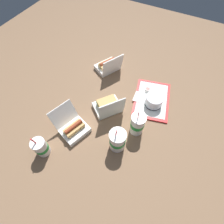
{
  "coord_description": "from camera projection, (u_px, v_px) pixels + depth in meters",
  "views": [
    {
      "loc": [
        0.6,
        0.3,
        1.08
      ],
      "look_at": [
        0.01,
        -0.01,
        0.05
      ],
      "focal_mm": 28.0,
      "sensor_mm": 36.0,
      "label": 1
    }
  ],
  "objects": [
    {
      "name": "ground_plane",
      "position": [
        114.0,
        115.0,
        1.28
      ],
      "size": [
        3.2,
        3.2,
        0.0
      ],
      "primitive_type": "plane",
      "color": "brown"
    },
    {
      "name": "food_tray",
      "position": [
        152.0,
        99.0,
        1.34
      ],
      "size": [
        0.42,
        0.34,
        0.01
      ],
      "color": "red",
      "rests_on": "ground_plane"
    },
    {
      "name": "cake_container",
      "position": [
        154.0,
        101.0,
        1.28
      ],
      "size": [
        0.13,
        0.13,
        0.08
      ],
      "color": "black",
      "rests_on": "food_tray"
    },
    {
      "name": "ketchup_cup",
      "position": [
        148.0,
        90.0,
        1.37
      ],
      "size": [
        0.04,
        0.04,
        0.02
      ],
      "color": "white",
      "rests_on": "food_tray"
    },
    {
      "name": "napkin_stack",
      "position": [
        141.0,
        97.0,
        1.34
      ],
      "size": [
        0.11,
        0.11,
        0.0
      ],
      "primitive_type": "cube",
      "rotation": [
        0.0,
        0.0,
        0.1
      ],
      "color": "white",
      "rests_on": "food_tray"
    },
    {
      "name": "plastic_fork",
      "position": [
        162.0,
        94.0,
        1.36
      ],
      "size": [
        0.11,
        0.04,
        0.0
      ],
      "primitive_type": "cube",
      "rotation": [
        0.0,
        0.0,
        -0.27
      ],
      "color": "white",
      "rests_on": "food_tray"
    },
    {
      "name": "clamshell_hotdog_back",
      "position": [
        108.0,
        66.0,
        1.49
      ],
      "size": [
        0.25,
        0.24,
        0.18
      ],
      "color": "white",
      "rests_on": "ground_plane"
    },
    {
      "name": "clamshell_sandwich_center",
      "position": [
        108.0,
        106.0,
        1.26
      ],
      "size": [
        0.25,
        0.24,
        0.18
      ],
      "color": "white",
      "rests_on": "ground_plane"
    },
    {
      "name": "clamshell_hotdog_corner",
      "position": [
        73.0,
        128.0,
        1.17
      ],
      "size": [
        0.23,
        0.25,
        0.17
      ],
      "color": "white",
      "rests_on": "ground_plane"
    },
    {
      "name": "soda_cup_front",
      "position": [
        41.0,
        147.0,
        1.06
      ],
      "size": [
        0.09,
        0.09,
        0.2
      ],
      "color": "white",
      "rests_on": "ground_plane"
    },
    {
      "name": "soda_cup_center",
      "position": [
        117.0,
        140.0,
        1.07
      ],
      "size": [
        0.11,
        0.11,
        0.23
      ],
      "color": "white",
      "rests_on": "ground_plane"
    },
    {
      "name": "soda_cup_left",
      "position": [
        137.0,
        124.0,
        1.13
      ],
      "size": [
        0.09,
        0.09,
        0.23
      ],
      "color": "white",
      "rests_on": "ground_plane"
    }
  ]
}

